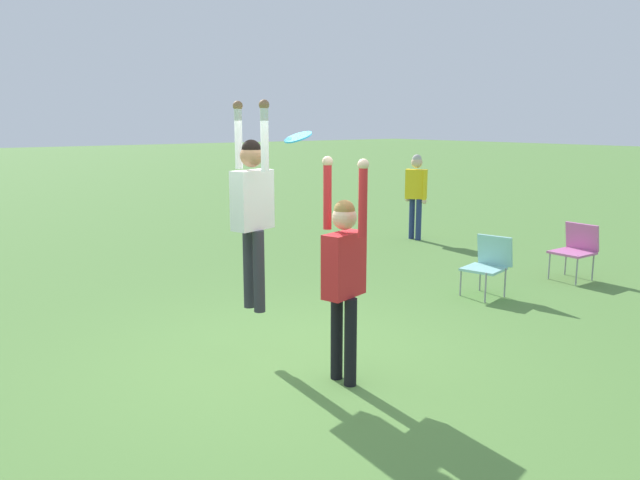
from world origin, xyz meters
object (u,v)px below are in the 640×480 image
person_jumping (252,201)px  person_spectator_near (416,188)px  person_defending (344,266)px  frisbee (298,137)px  camping_chair_5 (576,247)px  camping_chair_4 (488,261)px

person_jumping → person_spectator_near: (-3.65, 6.25, -0.58)m
person_defending → person_spectator_near: size_ratio=1.20×
frisbee → camping_chair_5: bearing=94.7°
camping_chair_5 → person_spectator_near: size_ratio=0.49×
frisbee → camping_chair_4: frisbee is taller
frisbee → camping_chair_5: frisbee is taller
person_spectator_near → person_defending: bearing=-85.9°
camping_chair_4 → person_spectator_near: (-3.70, 2.34, 0.60)m
camping_chair_4 → person_spectator_near: size_ratio=0.48×
person_jumping → camping_chair_4: size_ratio=2.52×
person_jumping → person_defending: 1.29m
camping_chair_4 → person_spectator_near: 4.42m
frisbee → camping_chair_4: bearing=100.5°
person_spectator_near → frisbee: bearing=-89.2°
person_jumping → camping_chair_4: 4.08m
person_jumping → person_defending: size_ratio=1.01×
frisbee → person_spectator_near: frisbee is taller
person_jumping → frisbee: 1.02m
frisbee → camping_chair_5: (-0.47, 5.77, -1.82)m
person_defending → frisbee: bearing=-69.3°
camping_chair_5 → person_spectator_near: 4.01m
person_defending → frisbee: size_ratio=8.06×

